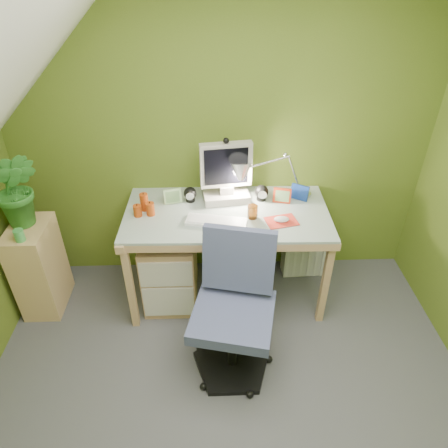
{
  "coord_description": "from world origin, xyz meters",
  "views": [
    {
      "loc": [
        -0.08,
        -1.29,
        2.44
      ],
      "look_at": [
        0.0,
        1.0,
        0.85
      ],
      "focal_mm": 33.0,
      "sensor_mm": 36.0,
      "label": 1
    }
  ],
  "objects_px": {
    "task_chair": "(233,314)",
    "radiator": "(303,256)",
    "desk": "(227,254)",
    "side_ledge": "(39,267)",
    "potted_plant": "(17,189)",
    "monitor": "(226,170)",
    "desk_lamp": "(287,165)"
  },
  "relations": [
    {
      "from": "task_chair",
      "to": "radiator",
      "type": "height_order",
      "value": "task_chair"
    },
    {
      "from": "desk_lamp",
      "to": "potted_plant",
      "type": "distance_m",
      "value": 1.9
    },
    {
      "from": "task_chair",
      "to": "potted_plant",
      "type": "bearing_deg",
      "value": 166.62
    },
    {
      "from": "task_chair",
      "to": "desk_lamp",
      "type": "bearing_deg",
      "value": 77.03
    },
    {
      "from": "desk",
      "to": "side_ledge",
      "type": "relative_size",
      "value": 2.01
    },
    {
      "from": "desk_lamp",
      "to": "task_chair",
      "type": "xyz_separation_m",
      "value": [
        -0.44,
        -0.92,
        -0.56
      ]
    },
    {
      "from": "desk",
      "to": "desk_lamp",
      "type": "xyz_separation_m",
      "value": [
        0.45,
        0.18,
        0.68
      ]
    },
    {
      "from": "side_ledge",
      "to": "monitor",
      "type": "bearing_deg",
      "value": 10.03
    },
    {
      "from": "desk_lamp",
      "to": "side_ledge",
      "type": "height_order",
      "value": "desk_lamp"
    },
    {
      "from": "desk",
      "to": "potted_plant",
      "type": "relative_size",
      "value": 2.6
    },
    {
      "from": "potted_plant",
      "to": "monitor",
      "type": "bearing_deg",
      "value": 8.09
    },
    {
      "from": "desk",
      "to": "side_ledge",
      "type": "xyz_separation_m",
      "value": [
        -1.44,
        -0.07,
        -0.03
      ]
    },
    {
      "from": "monitor",
      "to": "side_ledge",
      "type": "distance_m",
      "value": 1.61
    },
    {
      "from": "desk_lamp",
      "to": "radiator",
      "type": "relative_size",
      "value": 1.56
    },
    {
      "from": "task_chair",
      "to": "radiator",
      "type": "bearing_deg",
      "value": 68.01
    },
    {
      "from": "potted_plant",
      "to": "radiator",
      "type": "relative_size",
      "value": 1.6
    },
    {
      "from": "monitor",
      "to": "desk_lamp",
      "type": "distance_m",
      "value": 0.45
    },
    {
      "from": "monitor",
      "to": "desk",
      "type": "bearing_deg",
      "value": -97.4
    },
    {
      "from": "desk",
      "to": "side_ledge",
      "type": "height_order",
      "value": "desk"
    },
    {
      "from": "side_ledge",
      "to": "radiator",
      "type": "xyz_separation_m",
      "value": [
        2.12,
        0.3,
        -0.19
      ]
    },
    {
      "from": "potted_plant",
      "to": "task_chair",
      "type": "distance_m",
      "value": 1.69
    },
    {
      "from": "side_ledge",
      "to": "potted_plant",
      "type": "xyz_separation_m",
      "value": [
        0.0,
        0.05,
        0.66
      ]
    },
    {
      "from": "desk",
      "to": "radiator",
      "type": "bearing_deg",
      "value": 19.98
    },
    {
      "from": "desk",
      "to": "radiator",
      "type": "xyz_separation_m",
      "value": [
        0.68,
        0.23,
        -0.22
      ]
    },
    {
      "from": "desk_lamp",
      "to": "potted_plant",
      "type": "relative_size",
      "value": 0.97
    },
    {
      "from": "potted_plant",
      "to": "task_chair",
      "type": "height_order",
      "value": "potted_plant"
    },
    {
      "from": "task_chair",
      "to": "desk",
      "type": "bearing_deg",
      "value": 103.45
    },
    {
      "from": "potted_plant",
      "to": "task_chair",
      "type": "xyz_separation_m",
      "value": [
        1.45,
        -0.71,
        -0.52
      ]
    },
    {
      "from": "monitor",
      "to": "radiator",
      "type": "bearing_deg",
      "value": -3.19
    },
    {
      "from": "desk",
      "to": "monitor",
      "type": "height_order",
      "value": "monitor"
    },
    {
      "from": "side_ledge",
      "to": "radiator",
      "type": "bearing_deg",
      "value": 8.18
    },
    {
      "from": "desk_lamp",
      "to": "potted_plant",
      "type": "xyz_separation_m",
      "value": [
        -1.89,
        -0.2,
        -0.05
      ]
    }
  ]
}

